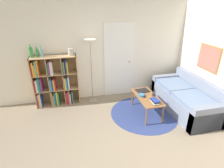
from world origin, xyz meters
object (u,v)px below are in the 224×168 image
bottle_middle (37,53)px  bottle_right (42,52)px  coffee_table (147,98)px  cup (154,94)px  couch (187,98)px  vase_on_shelf (71,52)px  bottle_left (31,52)px  floor_lamp (90,50)px  bowl (142,95)px  laptop (142,91)px  bookshelf (55,83)px

bottle_middle → bottle_right: bearing=-16.5°
coffee_table → cup: bearing=-3.3°
couch → vase_on_shelf: 3.09m
vase_on_shelf → bottle_left: bearing=179.6°
bottle_left → vase_on_shelf: (0.89, -0.01, -0.04)m
bottle_middle → vase_on_shelf: (0.75, -0.01, -0.02)m
bottle_right → vase_on_shelf: 0.66m
floor_lamp → couch: size_ratio=0.89×
bowl → bottle_right: bottle_right is taller
laptop → cup: size_ratio=4.13×
coffee_table → bottle_right: (-2.31, 0.94, 1.01)m
cup → bottle_left: bottle_left is taller
coffee_table → bowl: (-0.12, 0.05, 0.08)m
couch → laptop: size_ratio=5.65×
laptop → bookshelf: bearing=162.5°
bookshelf → laptop: bearing=-17.5°
laptop → bottle_right: 2.58m
cup → bottle_right: bearing=158.9°
couch → cup: size_ratio=23.37×
cup → bottle_left: size_ratio=0.27×
floor_lamp → bottle_left: (-1.36, 0.06, 0.01)m
coffee_table → laptop: bearing=89.2°
bookshelf → cup: (2.29, -0.97, -0.12)m
floor_lamp → couch: 2.68m
bottle_right → floor_lamp: bearing=-1.9°
bookshelf → laptop: (2.13, -0.67, -0.15)m
bookshelf → bottle_middle: bottle_middle is taller
floor_lamp → bottle_right: floor_lamp is taller
bookshelf → cup: 2.49m
cup → vase_on_shelf: vase_on_shelf is taller
bottle_left → bottle_middle: bottle_left is taller
bottle_middle → couch: bearing=-16.3°
floor_lamp → cup: 1.86m
laptop → vase_on_shelf: vase_on_shelf is taller
floor_lamp → vase_on_shelf: 0.48m
cup → bottle_middle: 2.89m
floor_lamp → bottle_left: 1.37m
laptop → bowl: bearing=-117.0°
laptop → cup: (0.16, -0.30, 0.03)m
bottle_left → cup: bearing=-19.9°
bookshelf → bowl: size_ratio=8.75×
floor_lamp → coffee_table: (1.18, -0.91, -1.01)m
bottle_right → bookshelf: bearing=6.4°
vase_on_shelf → cup: bearing=-28.2°
coffee_table → couch: bearing=-2.4°
bottle_left → bottle_middle: size_ratio=1.24×
laptop → bottle_right: bearing=164.3°
couch → laptop: couch is taller
bookshelf → laptop: size_ratio=3.92×
floor_lamp → laptop: bearing=-27.4°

